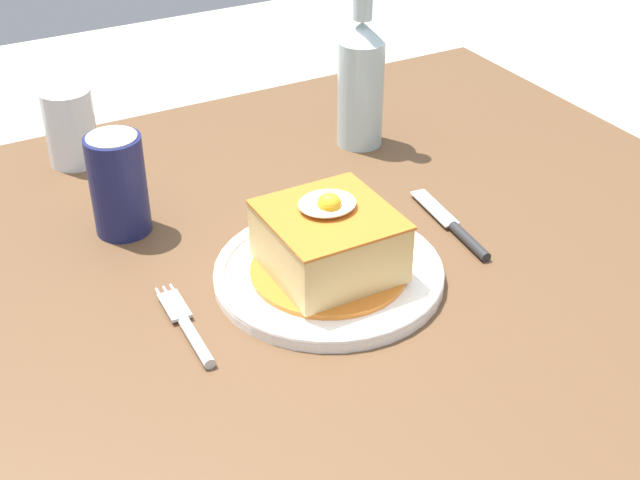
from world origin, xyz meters
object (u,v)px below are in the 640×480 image
object	(u,v)px
drinking_glass	(71,132)
main_plate	(329,272)
beer_bottle_clear	(361,77)
fork	(189,330)
knife	(459,231)
soda_can	(118,185)

from	to	relation	value
drinking_glass	main_plate	bearing A→B (deg)	-67.59
main_plate	drinking_glass	size ratio (longest dim) A/B	2.41
main_plate	drinking_glass	xyz separation A→B (m)	(-0.17, 0.41, 0.04)
beer_bottle_clear	fork	bearing A→B (deg)	-142.22
knife	beer_bottle_clear	distance (m)	0.28
main_plate	fork	bearing A→B (deg)	-174.35
main_plate	drinking_glass	distance (m)	0.44
fork	soda_can	world-z (taller)	soda_can
fork	drinking_glass	size ratio (longest dim) A/B	1.35
main_plate	knife	world-z (taller)	main_plate
main_plate	fork	distance (m)	0.17
main_plate	soda_can	xyz separation A→B (m)	(-0.16, 0.21, 0.05)
main_plate	beer_bottle_clear	distance (m)	0.35
main_plate	beer_bottle_clear	size ratio (longest dim) A/B	0.95
fork	main_plate	bearing A→B (deg)	5.65
soda_can	beer_bottle_clear	distance (m)	0.37
fork	knife	bearing A→B (deg)	3.31
drinking_glass	soda_can	bearing A→B (deg)	-89.03
main_plate	knife	bearing A→B (deg)	1.08
main_plate	knife	size ratio (longest dim) A/B	1.53
soda_can	drinking_glass	world-z (taller)	soda_can
knife	fork	bearing A→B (deg)	-176.69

